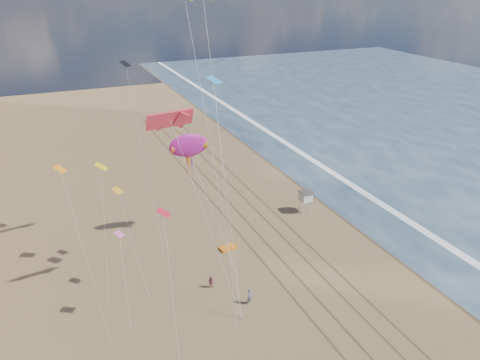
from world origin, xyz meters
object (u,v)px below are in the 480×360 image
grounded_kite (228,248)px  show_kite (189,146)px  lifeguard_stand (306,196)px  kite_flyer_a (250,296)px  kite_flyer_b (211,282)px

grounded_kite → show_kite: bearing=109.2°
lifeguard_stand → kite_flyer_a: size_ratio=1.79×
lifeguard_stand → kite_flyer_b: size_ratio=2.23×
show_kite → grounded_kite: bearing=-61.5°
grounded_kite → show_kite: size_ratio=0.13×
kite_flyer_b → grounded_kite: bearing=96.7°
kite_flyer_b → lifeguard_stand: bearing=73.2°
lifeguard_stand → kite_flyer_a: bearing=-135.5°
show_kite → lifeguard_stand: bearing=-2.1°
kite_flyer_a → grounded_kite: bearing=48.9°
grounded_kite → kite_flyer_a: bearing=-109.4°
show_kite → kite_flyer_b: show_kite is taller
kite_flyer_b → show_kite: bearing=123.1°
kite_flyer_a → kite_flyer_b: bearing=93.1°
show_kite → kite_flyer_b: size_ratio=11.51×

